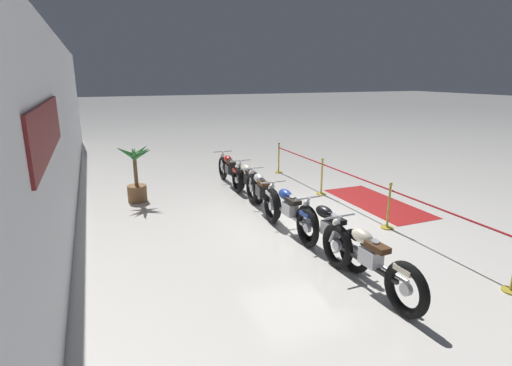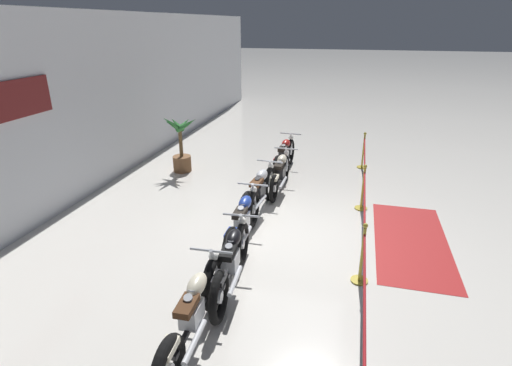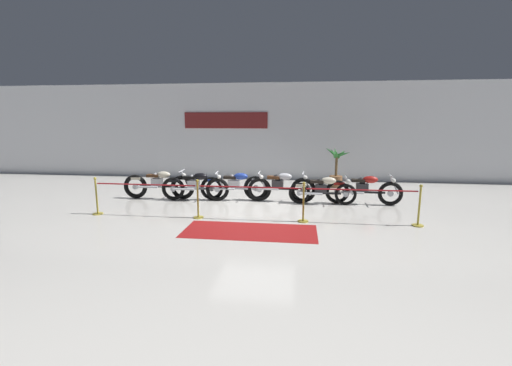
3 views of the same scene
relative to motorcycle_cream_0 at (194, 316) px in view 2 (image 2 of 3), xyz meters
The scene contains 14 objects.
ground_plane 3.42m from the motorcycle_cream_0, 10.34° to the right, with size 120.00×120.00×0.00m, color silver.
back_wall 5.84m from the motorcycle_cream_0, 53.68° to the left, with size 28.00×0.29×4.20m.
motorcycle_cream_0 is the anchor object (origin of this frame).
motorcycle_black_1 1.29m from the motorcycle_cream_0, ahead, with size 2.24×0.62×0.96m.
motorcycle_blue_2 2.59m from the motorcycle_cream_0, ahead, with size 2.36×0.62×0.96m.
motorcycle_silver_3 4.02m from the motorcycle_cream_0, ahead, with size 2.36×0.62×0.98m.
motorcycle_cream_4 5.39m from the motorcycle_cream_0, ahead, with size 2.10×0.62×0.91m.
motorcycle_red_5 6.66m from the motorcycle_cream_0, ahead, with size 2.35×0.62×0.95m.
potted_palm_left_of_row 6.74m from the motorcycle_cream_0, 25.33° to the left, with size 1.01×0.93×1.60m.
stanchion_far_left 2.87m from the motorcycle_cream_0, 45.83° to the right, with size 8.65×0.28×1.05m.
stanchion_mid_left 2.84m from the motorcycle_cream_0, 46.27° to the right, with size 0.28×0.28×1.05m.
stanchion_mid_right 5.19m from the motorcycle_cream_0, 23.25° to the right, with size 0.28×0.28×1.05m.
stanchion_far_right 7.89m from the motorcycle_cream_0, 15.06° to the right, with size 0.28×0.28×1.05m.
floor_banner 4.64m from the motorcycle_cream_0, 40.57° to the right, with size 3.17×1.35×0.01m, color maroon.
Camera 2 is at (-7.05, -1.14, 3.91)m, focal length 28.00 mm.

